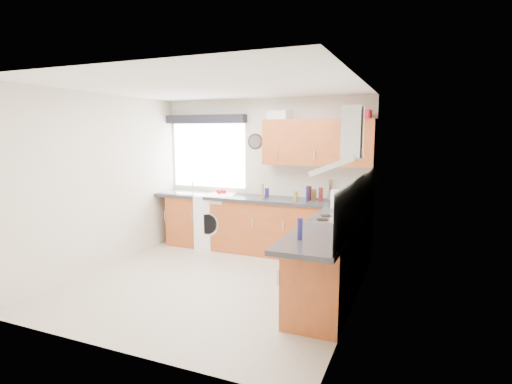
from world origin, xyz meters
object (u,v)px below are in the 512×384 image
at_px(oven, 333,258).
at_px(washing_machine, 216,220).
at_px(upper_cabinets, 318,142).
at_px(extractor_hood, 345,148).

bearing_deg(oven, washing_machine, 151.73).
bearing_deg(washing_machine, upper_cabinets, -11.29).
xyz_separation_m(oven, washing_machine, (-2.27, 1.22, 0.03)).
distance_m(upper_cabinets, washing_machine, 2.18).
relative_size(oven, upper_cabinets, 0.50).
distance_m(extractor_hood, washing_machine, 2.97).
height_order(oven, upper_cabinets, upper_cabinets).
height_order(upper_cabinets, washing_machine, upper_cabinets).
height_order(extractor_hood, washing_machine, extractor_hood).
bearing_deg(oven, upper_cabinets, 112.54).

